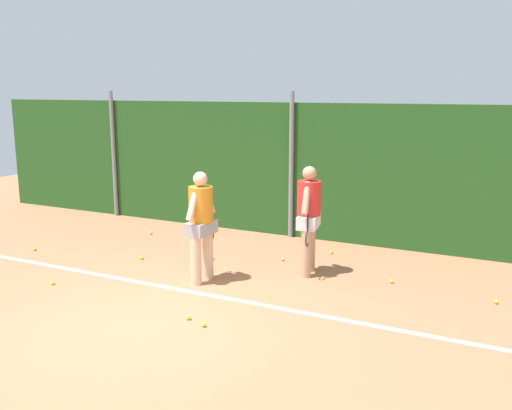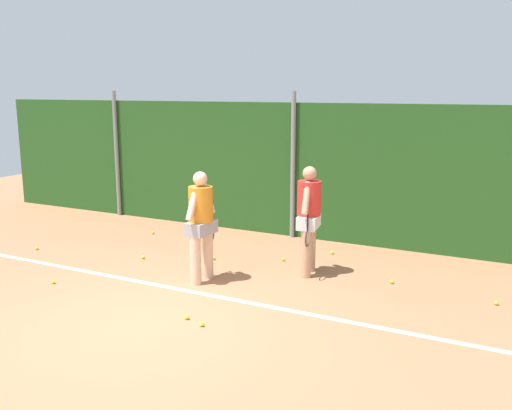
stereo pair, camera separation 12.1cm
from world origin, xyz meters
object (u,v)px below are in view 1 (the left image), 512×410
(tennis_ball_1, at_px, (496,302))
(tennis_ball_11, at_px, (188,318))
(tennis_ball_2, at_px, (53,283))
(tennis_ball_4, at_px, (331,252))
(tennis_ball_5, at_px, (213,258))
(player_midcourt, at_px, (309,214))
(tennis_ball_6, at_px, (283,259))
(tennis_ball_7, at_px, (35,249))
(tennis_ball_9, at_px, (204,325))
(tennis_ball_8, at_px, (392,281))
(player_foreground_near, at_px, (201,221))
(tennis_ball_3, at_px, (142,258))
(tennis_ball_10, at_px, (151,233))

(tennis_ball_1, xyz_separation_m, tennis_ball_11, (-3.78, -2.54, 0.00))
(tennis_ball_2, xyz_separation_m, tennis_ball_11, (2.78, -0.21, 0.00))
(tennis_ball_4, bearing_deg, tennis_ball_5, -143.69)
(player_midcourt, relative_size, tennis_ball_6, 28.45)
(tennis_ball_7, bearing_deg, tennis_ball_9, -18.28)
(tennis_ball_7, height_order, tennis_ball_8, same)
(tennis_ball_7, distance_m, tennis_ball_9, 5.18)
(player_midcourt, xyz_separation_m, tennis_ball_5, (-1.88, -0.05, -1.02))
(tennis_ball_2, bearing_deg, player_midcourt, 34.17)
(player_foreground_near, xyz_separation_m, tennis_ball_1, (4.46, 1.08, -1.00))
(tennis_ball_3, height_order, tennis_ball_9, same)
(tennis_ball_1, distance_m, tennis_ball_10, 7.18)
(player_midcourt, bearing_deg, tennis_ball_8, 86.50)
(tennis_ball_6, bearing_deg, tennis_ball_1, -8.40)
(tennis_ball_9, bearing_deg, tennis_ball_4, 84.10)
(tennis_ball_10, bearing_deg, tennis_ball_3, -58.30)
(tennis_ball_4, relative_size, tennis_ball_11, 1.00)
(tennis_ball_3, bearing_deg, player_foreground_near, -17.83)
(tennis_ball_3, height_order, tennis_ball_11, same)
(tennis_ball_6, xyz_separation_m, tennis_ball_11, (-0.07, -3.09, 0.00))
(player_midcourt, bearing_deg, tennis_ball_7, -88.24)
(tennis_ball_10, bearing_deg, tennis_ball_9, -45.45)
(tennis_ball_5, relative_size, tennis_ball_6, 1.00)
(player_midcourt, xyz_separation_m, tennis_ball_11, (-0.75, -2.61, -1.02))
(tennis_ball_7, relative_size, tennis_ball_9, 1.00)
(player_foreground_near, height_order, tennis_ball_10, player_foreground_near)
(tennis_ball_4, xyz_separation_m, tennis_ball_6, (-0.66, -0.83, 0.00))
(tennis_ball_9, bearing_deg, tennis_ball_10, 134.55)
(tennis_ball_2, distance_m, tennis_ball_8, 5.57)
(player_midcourt, relative_size, tennis_ball_11, 28.45)
(tennis_ball_4, bearing_deg, tennis_ball_3, -147.93)
(player_midcourt, height_order, tennis_ball_7, player_midcourt)
(tennis_ball_6, bearing_deg, tennis_ball_7, -161.40)
(tennis_ball_2, relative_size, tennis_ball_7, 1.00)
(tennis_ball_1, bearing_deg, tennis_ball_4, 155.62)
(tennis_ball_1, xyz_separation_m, tennis_ball_9, (-3.47, -2.65, 0.00))
(tennis_ball_7, bearing_deg, player_foreground_near, -0.78)
(tennis_ball_1, relative_size, tennis_ball_11, 1.00)
(player_foreground_near, distance_m, tennis_ball_7, 4.05)
(tennis_ball_6, xyz_separation_m, tennis_ball_10, (-3.39, 0.50, 0.00))
(tennis_ball_5, height_order, tennis_ball_10, same)
(tennis_ball_4, height_order, tennis_ball_11, same)
(tennis_ball_5, xyz_separation_m, tennis_ball_6, (1.19, 0.53, 0.00))
(tennis_ball_3, bearing_deg, tennis_ball_1, 5.05)
(player_midcourt, height_order, tennis_ball_9, player_midcourt)
(tennis_ball_10, bearing_deg, tennis_ball_11, -47.18)
(player_foreground_near, height_order, tennis_ball_5, player_foreground_near)
(tennis_ball_5, relative_size, tennis_ball_9, 1.00)
(tennis_ball_11, bearing_deg, tennis_ball_2, 175.62)
(player_foreground_near, relative_size, tennis_ball_1, 27.95)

